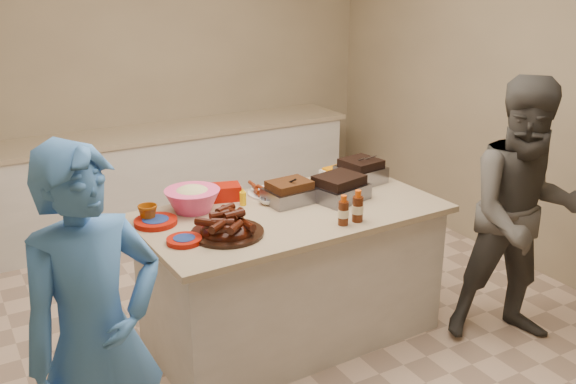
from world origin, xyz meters
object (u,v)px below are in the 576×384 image
bbq_bottle_a (343,225)px  plastic_cup (149,222)px  mustard_bottle (243,205)px  roasting_pan (360,182)px  rib_platter (227,235)px  coleslaw_bowl (193,211)px  island (292,334)px  bbq_bottle_b (357,221)px  guest_gray (509,335)px

bbq_bottle_a → plastic_cup: (-0.95, 0.59, 0.00)m
mustard_bottle → plastic_cup: bearing=178.0°
roasting_pan → rib_platter: bearing=-170.6°
bbq_bottle_a → plastic_cup: 1.12m
roasting_pan → mustard_bottle: 0.89m
rib_platter → coleslaw_bowl: size_ratio=1.21×
rib_platter → roasting_pan: bearing=17.9°
island → bbq_bottle_a: bbq_bottle_a is taller
rib_platter → mustard_bottle: (0.28, 0.37, 0.00)m
roasting_pan → plastic_cup: size_ratio=2.42×
island → bbq_bottle_b: bbq_bottle_b is taller
coleslaw_bowl → bbq_bottle_b: 0.98m
rib_platter → plastic_cup: rib_platter is taller
rib_platter → plastic_cup: bearing=129.2°
island → bbq_bottle_a: size_ratio=10.34×
island → coleslaw_bowl: coleslaw_bowl is taller
bbq_bottle_a → guest_gray: bearing=-18.4°
bbq_bottle_a → bbq_bottle_b: (0.10, 0.00, 0.00)m
bbq_bottle_b → guest_gray: size_ratio=0.11×
island → roasting_pan: 1.12m
rib_platter → island: bearing=16.4°
bbq_bottle_b → island: bearing=124.8°
bbq_bottle_b → guest_gray: (0.98, -0.36, -0.86)m
guest_gray → bbq_bottle_a: bearing=-170.7°
coleslaw_bowl → plastic_cup: coleslaw_bowl is taller
roasting_pan → coleslaw_bowl: bearing=168.9°
rib_platter → mustard_bottle: 0.46m
mustard_bottle → guest_gray: (1.44, -0.93, -0.86)m
rib_platter → bbq_bottle_b: size_ratio=2.14×
island → roasting_pan: (0.67, 0.23, 0.86)m
island → guest_gray: size_ratio=1.09×
roasting_pan → guest_gray: (0.55, -0.93, -0.86)m
roasting_pan → mustard_bottle: mustard_bottle is taller
rib_platter → bbq_bottle_a: bearing=-17.4°
coleslaw_bowl → plastic_cup: size_ratio=2.98×
coleslaw_bowl → bbq_bottle_b: size_ratio=1.77×
island → coleslaw_bowl: size_ratio=5.47×
island → rib_platter: (-0.49, -0.15, 0.86)m
coleslaw_bowl → guest_gray: coleslaw_bowl is taller
roasting_pan → plastic_cup: plastic_cup is taller
bbq_bottle_a → bbq_bottle_b: size_ratio=0.94×
coleslaw_bowl → guest_gray: 2.18m
island → mustard_bottle: bearing=132.7°
bbq_bottle_b → roasting_pan: bearing=52.7°
plastic_cup → bbq_bottle_a: bearing=-31.8°
rib_platter → guest_gray: bearing=-18.0°
roasting_pan → island: bearing=-169.5°
coleslaw_bowl → roasting_pan: bearing=-2.7°
coleslaw_bowl → bbq_bottle_b: coleslaw_bowl is taller
bbq_bottle_b → guest_gray: bbq_bottle_b is taller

